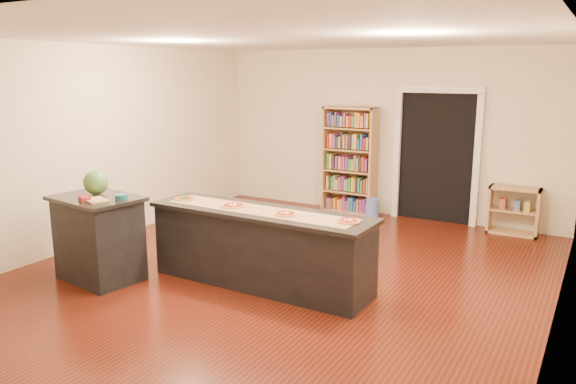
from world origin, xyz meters
The scene contains 16 objects.
room centered at (0.00, 0.00, 1.40)m, with size 6.00×7.00×2.80m.
doorway centered at (0.90, 3.46, 1.20)m, with size 1.40×0.09×2.21m.
kitchen_island centered at (-0.04, -0.36, 0.45)m, with size 2.70×0.73×0.89m.
side_counter centered at (-1.80, -1.15, 0.51)m, with size 1.01×0.74×1.00m.
bookshelf centered at (-0.55, 3.29, 0.92)m, with size 0.92×0.33×1.84m, color tan.
low_shelf centered at (2.17, 3.29, 0.36)m, with size 0.73×0.31×0.73m, color tan.
waste_bin centered at (-0.05, 3.17, 0.16)m, with size 0.23×0.23×0.33m, color #5D7CD0.
kraft_paper centered at (-0.04, -0.37, 0.89)m, with size 2.34×0.42×0.00m, color #91724B.
watermelon centered at (-1.88, -1.06, 1.15)m, with size 0.29×0.29×0.29m, color #144214.
cutting_board centered at (-1.63, -1.30, 1.01)m, with size 0.31×0.20×0.02m, color tan.
package_red centered at (-1.74, -1.36, 1.03)m, with size 0.14×0.10×0.05m, color maroon.
package_teal centered at (-1.45, -1.09, 1.03)m, with size 0.15×0.15×0.06m, color #195966.
pizza_a centered at (-1.12, -0.37, 0.90)m, with size 0.25×0.25×0.02m.
pizza_b centered at (-0.40, -0.37, 0.90)m, with size 0.28×0.28×0.02m.
pizza_c centered at (0.31, -0.41, 0.90)m, with size 0.26×0.26×0.02m.
pizza_d centered at (1.03, -0.34, 0.90)m, with size 0.25×0.25×0.02m.
Camera 1 is at (3.29, -5.54, 2.43)m, focal length 35.00 mm.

